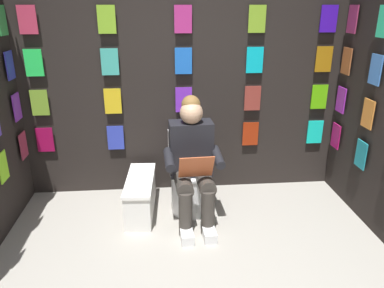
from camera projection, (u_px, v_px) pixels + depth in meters
The scene contains 4 objects.
display_wall_back at pixel (183, 99), 3.93m from camera, with size 3.42×0.14×2.02m.
toilet at pixel (190, 178), 3.72m from camera, with size 0.41×0.56×0.77m.
person_reading at pixel (193, 162), 3.41m from camera, with size 0.54×0.70×1.19m.
comic_longbox_near at pixel (141, 195), 3.67m from camera, with size 0.30×0.77×0.37m.
Camera 1 is at (0.24, 1.84, 1.95)m, focal length 34.80 mm.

